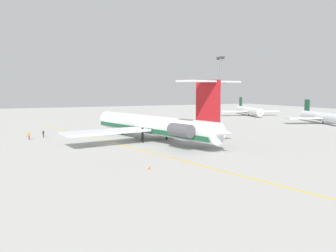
{
  "coord_description": "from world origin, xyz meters",
  "views": [
    {
      "loc": [
        65.51,
        -16.56,
        11.01
      ],
      "look_at": [
        -1.55,
        13.43,
        3.01
      ],
      "focal_mm": 35.33,
      "sensor_mm": 36.0,
      "label": 1
    }
  ],
  "objects_px": {
    "airliner_mid_left": "(325,117)",
    "light_mast": "(220,87)",
    "airliner_far_left": "(250,111)",
    "safety_cone_tail": "(149,167)",
    "ground_crew_near_tail": "(29,135)",
    "safety_cone_wingtip": "(27,136)",
    "safety_cone_nose": "(150,126)",
    "main_jetliner": "(155,125)",
    "ground_crew_near_nose": "(43,133)"
  },
  "relations": [
    {
      "from": "airliner_mid_left",
      "to": "light_mast",
      "type": "relative_size",
      "value": 1.16
    },
    {
      "from": "airliner_far_left",
      "to": "safety_cone_tail",
      "type": "xyz_separation_m",
      "value": [
        72.5,
        -73.57,
        -2.02
      ]
    },
    {
      "from": "ground_crew_near_tail",
      "to": "light_mast",
      "type": "bearing_deg",
      "value": 121.04
    },
    {
      "from": "light_mast",
      "to": "airliner_mid_left",
      "type": "bearing_deg",
      "value": 66.3
    },
    {
      "from": "safety_cone_wingtip",
      "to": "light_mast",
      "type": "height_order",
      "value": "light_mast"
    },
    {
      "from": "airliner_mid_left",
      "to": "safety_cone_nose",
      "type": "xyz_separation_m",
      "value": [
        -16.46,
        -54.68,
        -1.98
      ]
    },
    {
      "from": "main_jetliner",
      "to": "ground_crew_near_tail",
      "type": "relative_size",
      "value": 25.7
    },
    {
      "from": "safety_cone_wingtip",
      "to": "safety_cone_tail",
      "type": "bearing_deg",
      "value": 19.54
    },
    {
      "from": "airliner_far_left",
      "to": "airliner_mid_left",
      "type": "distance_m",
      "value": 37.75
    },
    {
      "from": "airliner_far_left",
      "to": "safety_cone_wingtip",
      "type": "xyz_separation_m",
      "value": [
        30.64,
        -88.43,
        -2.02
      ]
    },
    {
      "from": "main_jetliner",
      "to": "safety_cone_wingtip",
      "type": "relative_size",
      "value": 78.45
    },
    {
      "from": "ground_crew_near_nose",
      "to": "safety_cone_tail",
      "type": "bearing_deg",
      "value": -15.95
    },
    {
      "from": "airliner_mid_left",
      "to": "ground_crew_near_nose",
      "type": "height_order",
      "value": "airliner_mid_left"
    },
    {
      "from": "ground_crew_near_tail",
      "to": "airliner_mid_left",
      "type": "bearing_deg",
      "value": 108.24
    },
    {
      "from": "ground_crew_near_tail",
      "to": "light_mast",
      "type": "relative_size",
      "value": 0.08
    },
    {
      "from": "main_jetliner",
      "to": "airliner_far_left",
      "type": "xyz_separation_m",
      "value": [
        -48.84,
        63.28,
        -1.19
      ]
    },
    {
      "from": "safety_cone_wingtip",
      "to": "safety_cone_tail",
      "type": "distance_m",
      "value": 44.41
    },
    {
      "from": "ground_crew_near_tail",
      "to": "light_mast",
      "type": "height_order",
      "value": "light_mast"
    },
    {
      "from": "safety_cone_nose",
      "to": "light_mast",
      "type": "relative_size",
      "value": 0.03
    },
    {
      "from": "airliner_far_left",
      "to": "ground_crew_near_tail",
      "type": "height_order",
      "value": "airliner_far_left"
    },
    {
      "from": "ground_crew_near_tail",
      "to": "main_jetliner",
      "type": "bearing_deg",
      "value": 81.48
    },
    {
      "from": "airliner_far_left",
      "to": "safety_cone_wingtip",
      "type": "height_order",
      "value": "airliner_far_left"
    },
    {
      "from": "airliner_far_left",
      "to": "safety_cone_nose",
      "type": "xyz_separation_m",
      "value": [
        21.28,
        -53.97,
        -2.02
      ]
    },
    {
      "from": "main_jetliner",
      "to": "safety_cone_nose",
      "type": "height_order",
      "value": "main_jetliner"
    },
    {
      "from": "airliner_mid_left",
      "to": "light_mast",
      "type": "bearing_deg",
      "value": -96.06
    },
    {
      "from": "airliner_mid_left",
      "to": "safety_cone_nose",
      "type": "relative_size",
      "value": 45.81
    },
    {
      "from": "light_mast",
      "to": "ground_crew_near_nose",
      "type": "bearing_deg",
      "value": -80.56
    },
    {
      "from": "main_jetliner",
      "to": "ground_crew_near_tail",
      "type": "height_order",
      "value": "main_jetliner"
    },
    {
      "from": "main_jetliner",
      "to": "ground_crew_near_tail",
      "type": "xyz_separation_m",
      "value": [
        -13.32,
        -24.85,
        -2.43
      ]
    },
    {
      "from": "safety_cone_nose",
      "to": "safety_cone_wingtip",
      "type": "relative_size",
      "value": 1.0
    },
    {
      "from": "safety_cone_tail",
      "to": "light_mast",
      "type": "height_order",
      "value": "light_mast"
    },
    {
      "from": "airliner_mid_left",
      "to": "safety_cone_tail",
      "type": "bearing_deg",
      "value": -47.28
    },
    {
      "from": "airliner_mid_left",
      "to": "safety_cone_wingtip",
      "type": "relative_size",
      "value": 45.81
    },
    {
      "from": "ground_crew_near_tail",
      "to": "safety_cone_tail",
      "type": "bearing_deg",
      "value": 41.16
    },
    {
      "from": "safety_cone_wingtip",
      "to": "light_mast",
      "type": "relative_size",
      "value": 0.03
    },
    {
      "from": "airliner_far_left",
      "to": "ground_crew_near_tail",
      "type": "relative_size",
      "value": 15.29
    },
    {
      "from": "safety_cone_nose",
      "to": "safety_cone_tail",
      "type": "bearing_deg",
      "value": -20.95
    },
    {
      "from": "safety_cone_nose",
      "to": "airliner_far_left",
      "type": "bearing_deg",
      "value": 111.52
    },
    {
      "from": "main_jetliner",
      "to": "ground_crew_near_nose",
      "type": "relative_size",
      "value": 24.7
    },
    {
      "from": "light_mast",
      "to": "safety_cone_tail",
      "type": "bearing_deg",
      "value": -41.49
    },
    {
      "from": "safety_cone_nose",
      "to": "safety_cone_wingtip",
      "type": "height_order",
      "value": "same"
    },
    {
      "from": "airliner_mid_left",
      "to": "safety_cone_tail",
      "type": "xyz_separation_m",
      "value": [
        34.75,
        -74.28,
        -1.98
      ]
    },
    {
      "from": "airliner_far_left",
      "to": "ground_crew_near_nose",
      "type": "bearing_deg",
      "value": -51.91
    },
    {
      "from": "ground_crew_near_tail",
      "to": "safety_cone_tail",
      "type": "distance_m",
      "value": 39.74
    },
    {
      "from": "ground_crew_near_nose",
      "to": "safety_cone_tail",
      "type": "xyz_separation_m",
      "value": [
        39.48,
        11.43,
        -0.83
      ]
    },
    {
      "from": "airliner_mid_left",
      "to": "ground_crew_near_nose",
      "type": "distance_m",
      "value": 85.85
    },
    {
      "from": "airliner_far_left",
      "to": "safety_cone_wingtip",
      "type": "bearing_deg",
      "value": -54.03
    },
    {
      "from": "main_jetliner",
      "to": "safety_cone_tail",
      "type": "bearing_deg",
      "value": 140.66
    },
    {
      "from": "ground_crew_near_nose",
      "to": "ground_crew_near_tail",
      "type": "bearing_deg",
      "value": -83.29
    },
    {
      "from": "ground_crew_near_nose",
      "to": "light_mast",
      "type": "bearing_deg",
      "value": 67.35
    }
  ]
}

